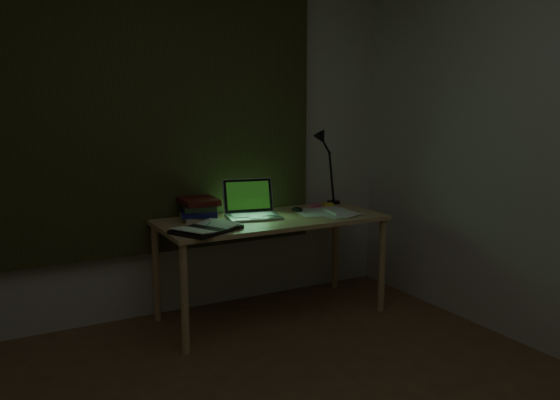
{
  "coord_description": "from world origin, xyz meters",
  "views": [
    {
      "loc": [
        -1.01,
        -1.56,
        1.4
      ],
      "look_at": [
        0.63,
        1.47,
        0.82
      ],
      "focal_mm": 35.0,
      "sensor_mm": 36.0,
      "label": 1
    }
  ],
  "objects_px": {
    "open_textbook": "(206,228)",
    "loose_papers": "(331,212)",
    "book_stack": "(199,209)",
    "desk": "(272,267)",
    "laptop": "(254,200)",
    "desk_lamp": "(334,169)"
  },
  "relations": [
    {
      "from": "open_textbook",
      "to": "loose_papers",
      "type": "height_order",
      "value": "open_textbook"
    },
    {
      "from": "loose_papers",
      "to": "desk",
      "type": "bearing_deg",
      "value": 170.95
    },
    {
      "from": "desk_lamp",
      "to": "open_textbook",
      "type": "bearing_deg",
      "value": -167.64
    },
    {
      "from": "open_textbook",
      "to": "loose_papers",
      "type": "xyz_separation_m",
      "value": [
        0.96,
        0.1,
        -0.01
      ]
    },
    {
      "from": "open_textbook",
      "to": "book_stack",
      "type": "bearing_deg",
      "value": 48.98
    },
    {
      "from": "desk",
      "to": "laptop",
      "type": "relative_size",
      "value": 3.84
    },
    {
      "from": "laptop",
      "to": "open_textbook",
      "type": "xyz_separation_m",
      "value": [
        -0.41,
        -0.22,
        -0.11
      ]
    },
    {
      "from": "book_stack",
      "to": "open_textbook",
      "type": "bearing_deg",
      "value": -103.31
    },
    {
      "from": "book_stack",
      "to": "laptop",
      "type": "bearing_deg",
      "value": -21.23
    },
    {
      "from": "desk",
      "to": "book_stack",
      "type": "height_order",
      "value": "book_stack"
    },
    {
      "from": "laptop",
      "to": "desk",
      "type": "bearing_deg",
      "value": -11.22
    },
    {
      "from": "desk",
      "to": "book_stack",
      "type": "xyz_separation_m",
      "value": [
        -0.44,
        0.17,
        0.41
      ]
    },
    {
      "from": "desk",
      "to": "open_textbook",
      "type": "height_order",
      "value": "open_textbook"
    },
    {
      "from": "book_stack",
      "to": "desk_lamp",
      "type": "relative_size",
      "value": 0.5
    },
    {
      "from": "desk",
      "to": "loose_papers",
      "type": "xyz_separation_m",
      "value": [
        0.43,
        -0.07,
        0.35
      ]
    },
    {
      "from": "desk",
      "to": "laptop",
      "type": "xyz_separation_m",
      "value": [
        -0.11,
        0.04,
        0.47
      ]
    },
    {
      "from": "laptop",
      "to": "book_stack",
      "type": "distance_m",
      "value": 0.36
    },
    {
      "from": "desk",
      "to": "open_textbook",
      "type": "bearing_deg",
      "value": -161.88
    },
    {
      "from": "open_textbook",
      "to": "desk",
      "type": "bearing_deg",
      "value": -9.58
    },
    {
      "from": "open_textbook",
      "to": "desk_lamp",
      "type": "height_order",
      "value": "desk_lamp"
    },
    {
      "from": "desk",
      "to": "open_textbook",
      "type": "relative_size",
      "value": 3.96
    },
    {
      "from": "desk_lamp",
      "to": "loose_papers",
      "type": "bearing_deg",
      "value": -133.56
    }
  ]
}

